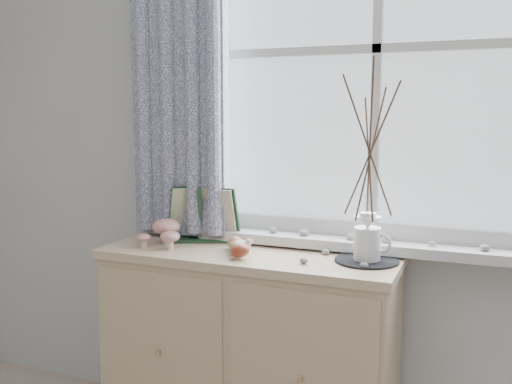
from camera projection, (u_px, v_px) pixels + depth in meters
sideboard at (249, 352)px, 2.35m from camera, size 1.20×0.45×0.85m
botanical_book at (199, 214)px, 2.43m from camera, size 0.38×0.26×0.25m
toadstool_cluster at (164, 230)px, 2.37m from camera, size 0.19×0.17×0.11m
wooden_eggs at (237, 247)px, 2.24m from camera, size 0.14×0.18×0.08m
songbird_figurine at (241, 246)px, 2.26m from camera, size 0.12×0.08×0.06m
crocheted_doily at (367, 261)px, 2.13m from camera, size 0.24×0.24×0.01m
twig_pitcher at (370, 146)px, 2.07m from camera, size 0.34×0.34×0.76m
sideboard_pebbles at (322, 256)px, 2.17m from camera, size 0.33×0.23×0.02m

